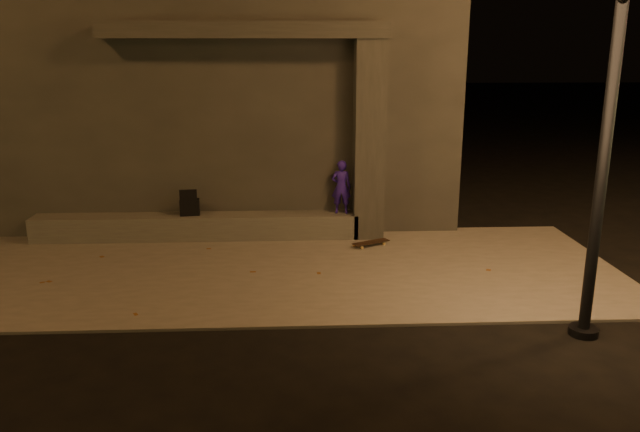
{
  "coord_description": "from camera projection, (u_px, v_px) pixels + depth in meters",
  "views": [
    {
      "loc": [
        0.26,
        -7.53,
        3.45
      ],
      "look_at": [
        0.72,
        2.0,
        0.9
      ],
      "focal_mm": 35.0,
      "sensor_mm": 36.0,
      "label": 1
    }
  ],
  "objects": [
    {
      "name": "sidewalk",
      "position": [
        276.0,
        269.0,
        10.07
      ],
      "size": [
        11.0,
        4.4,
        0.04
      ],
      "primitive_type": "cube",
      "color": "#66625A",
      "rests_on": "ground"
    },
    {
      "name": "skateboarder",
      "position": [
        341.0,
        187.0,
        11.56
      ],
      "size": [
        0.39,
        0.27,
        1.0
      ],
      "primitive_type": "imported",
      "rotation": [
        0.0,
        0.0,
        3.04
      ],
      "color": "#2C1795",
      "rests_on": "ledge"
    },
    {
      "name": "backpack",
      "position": [
        190.0,
        206.0,
        11.52
      ],
      "size": [
        0.38,
        0.26,
        0.5
      ],
      "rotation": [
        0.0,
        0.0,
        0.1
      ],
      "color": "black",
      "rests_on": "ledge"
    },
    {
      "name": "ground",
      "position": [
        272.0,
        323.0,
        8.14
      ],
      "size": [
        120.0,
        120.0,
        0.0
      ],
      "primitive_type": "plane",
      "color": "black",
      "rests_on": "ground"
    },
    {
      "name": "canopy",
      "position": [
        245.0,
        30.0,
        10.81
      ],
      "size": [
        5.0,
        0.7,
        0.28
      ],
      "primitive_type": "cube",
      "color": "#353330",
      "rests_on": "column"
    },
    {
      "name": "ledge",
      "position": [
        197.0,
        226.0,
        11.62
      ],
      "size": [
        6.0,
        0.55,
        0.45
      ],
      "primitive_type": "cube",
      "color": "#51504A",
      "rests_on": "sidewalk"
    },
    {
      "name": "column",
      "position": [
        369.0,
        141.0,
        11.37
      ],
      "size": [
        0.55,
        0.55,
        3.6
      ],
      "primitive_type": "cube",
      "color": "#353330",
      "rests_on": "sidewalk"
    },
    {
      "name": "building",
      "position": [
        232.0,
        89.0,
        13.69
      ],
      "size": [
        9.0,
        5.1,
        5.22
      ],
      "color": "#353330",
      "rests_on": "ground"
    },
    {
      "name": "skateboard",
      "position": [
        371.0,
        243.0,
        11.19
      ],
      "size": [
        0.71,
        0.48,
        0.08
      ],
      "rotation": [
        0.0,
        0.0,
        0.47
      ],
      "color": "black",
      "rests_on": "sidewalk"
    }
  ]
}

